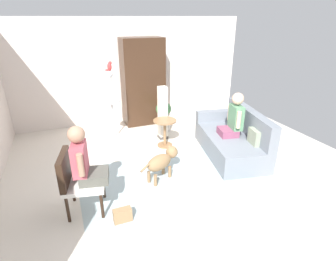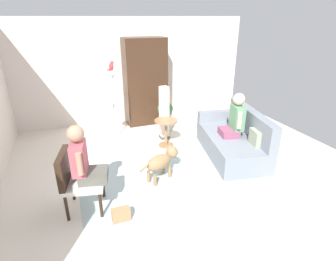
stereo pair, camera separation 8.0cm
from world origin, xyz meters
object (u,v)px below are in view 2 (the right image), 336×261
person_on_couch (235,118)px  bird_cage_stand (114,108)px  potted_plant (165,114)px  round_end_table (166,130)px  armoire_cabinet (145,82)px  armchair (75,176)px  handbag (121,215)px  person_on_armchair (83,159)px  parrot (111,66)px  couch (234,140)px  column_lamp (164,113)px  dog (162,161)px

person_on_couch → bird_cage_stand: (-2.04, 1.67, -0.07)m
potted_plant → round_end_table: bearing=-109.3°
potted_plant → armoire_cabinet: (-0.28, 0.72, 0.66)m
person_on_couch → potted_plant: size_ratio=1.19×
round_end_table → bird_cage_stand: bird_cage_stand is taller
armchair → handbag: (0.52, -0.47, -0.45)m
round_end_table → armoire_cabinet: (0.02, 1.55, 0.70)m
person_on_armchair → parrot: parrot is taller
parrot → couch: bearing=-38.4°
armoire_cabinet → handbag: (-1.40, -3.52, -0.98)m
person_on_armchair → round_end_table: person_on_armchair is taller
armchair → person_on_couch: person_on_couch is taller
person_on_couch → bird_cage_stand: size_ratio=0.55×
couch → parrot: 2.96m
armchair → column_lamp: size_ratio=0.76×
couch → potted_plant: 1.87m
person_on_couch → potted_plant: person_on_couch is taller
potted_plant → handbag: (-1.68, -2.80, -0.32)m
dog → bird_cage_stand: size_ratio=0.50×
round_end_table → potted_plant: bearing=70.7°
handbag → dog: bearing=42.3°
bird_cage_stand → armoire_cabinet: armoire_cabinet is taller
armchair → dog: bearing=13.3°
couch → armoire_cabinet: 2.75m
dog → potted_plant: potted_plant is taller
bird_cage_stand → handbag: size_ratio=6.16×
armoire_cabinet → handbag: 3.91m
bird_cage_stand → dog: bearing=-77.9°
dog → potted_plant: 2.16m
person_on_couch → person_on_armchair: (-2.88, -0.68, 0.03)m
person_on_armchair → dog: (1.26, 0.36, -0.47)m
handbag → person_on_couch: bearing=24.1°
couch → person_on_couch: size_ratio=2.33×
round_end_table → column_lamp: size_ratio=0.49×
person_on_couch → handbag: (-2.50, -1.12, -0.69)m
person_on_couch → potted_plant: (-0.82, 1.68, -0.37)m
person_on_armchair → dog: 1.39m
couch → armchair: size_ratio=2.15×
couch → bird_cage_stand: size_ratio=1.28×
couch → dog: couch is taller
parrot → potted_plant: parrot is taller
person_on_couch → armoire_cabinet: armoire_cabinet is taller
armchair → bird_cage_stand: bird_cage_stand is taller
armoire_cabinet → person_on_couch: bearing=-65.5°
armchair → column_lamp: column_lamp is taller
bird_cage_stand → round_end_table: bearing=-41.3°
armchair → handbag: size_ratio=3.67×
dog → column_lamp: (0.61, 1.57, 0.26)m
person_on_armchair → round_end_table: (1.77, 1.53, -0.44)m
potted_plant → armoire_cabinet: 1.01m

